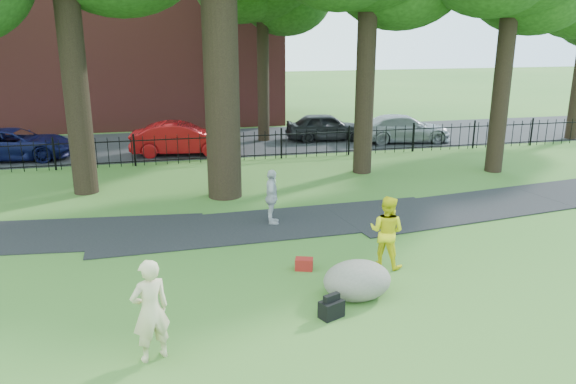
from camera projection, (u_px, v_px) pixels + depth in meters
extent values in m
plane|color=#336423|center=(265.00, 288.00, 11.94)|extent=(120.00, 120.00, 0.00)
cube|color=black|center=(274.00, 225.00, 15.80)|extent=(36.07, 3.85, 0.03)
cube|color=black|center=(202.00, 143.00, 26.89)|extent=(80.00, 7.00, 0.02)
cube|color=black|center=(210.00, 138.00, 22.86)|extent=(44.00, 0.04, 0.04)
cube|color=black|center=(210.00, 158.00, 23.10)|extent=(44.00, 0.04, 0.04)
cube|color=maroon|center=(115.00, 15.00, 31.81)|extent=(18.00, 8.00, 12.00)
cylinder|color=black|center=(220.00, 30.00, 17.00)|extent=(1.10, 1.10, 10.50)
cylinder|color=black|center=(72.00, 53.00, 17.62)|extent=(0.80, 0.80, 9.10)
cylinder|color=black|center=(366.00, 60.00, 20.36)|extent=(0.70, 0.70, 8.40)
cylinder|color=black|center=(504.00, 65.00, 20.56)|extent=(0.64, 0.64, 8.05)
imported|color=#CABA8B|center=(150.00, 310.00, 9.16)|extent=(0.76, 0.64, 1.78)
imported|color=yellow|center=(387.00, 232.00, 12.84)|extent=(1.04, 1.03, 1.69)
imported|color=#B5B4B9|center=(272.00, 197.00, 15.62)|extent=(0.56, 0.98, 1.58)
ellipsoid|color=#605B50|center=(357.00, 278.00, 11.47)|extent=(1.72, 1.54, 0.83)
cube|color=black|center=(331.00, 309.00, 10.70)|extent=(0.53, 0.44, 0.34)
cube|color=maroon|center=(304.00, 264.00, 12.82)|extent=(0.46, 0.37, 0.27)
imported|color=maroon|center=(181.00, 139.00, 24.32)|extent=(4.41, 1.92, 1.41)
imported|color=#0B0F3A|center=(15.00, 144.00, 23.44)|extent=(4.87, 2.61, 1.30)
imported|color=black|center=(326.00, 127.00, 27.44)|extent=(4.04, 1.86, 1.34)
imported|color=#92939A|center=(404.00, 129.00, 27.06)|extent=(4.66, 2.33, 1.30)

